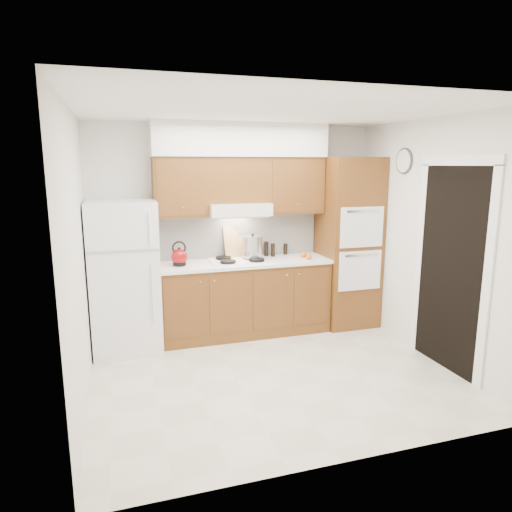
{
  "coord_description": "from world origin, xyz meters",
  "views": [
    {
      "loc": [
        -1.46,
        -4.11,
        2.11
      ],
      "look_at": [
        -0.05,
        0.45,
        1.15
      ],
      "focal_mm": 32.0,
      "sensor_mm": 36.0,
      "label": 1
    }
  ],
  "objects_px": {
    "oven_cabinet": "(348,243)",
    "stock_pot": "(253,247)",
    "kettle": "(179,257)",
    "fridge": "(125,276)"
  },
  "relations": [
    {
      "from": "oven_cabinet",
      "to": "stock_pot",
      "type": "bearing_deg",
      "value": 176.15
    },
    {
      "from": "kettle",
      "to": "oven_cabinet",
      "type": "bearing_deg",
      "value": -0.03
    },
    {
      "from": "kettle",
      "to": "stock_pot",
      "type": "bearing_deg",
      "value": 5.8
    },
    {
      "from": "oven_cabinet",
      "to": "kettle",
      "type": "distance_m",
      "value": 2.22
    },
    {
      "from": "fridge",
      "to": "stock_pot",
      "type": "height_order",
      "value": "fridge"
    },
    {
      "from": "fridge",
      "to": "oven_cabinet",
      "type": "distance_m",
      "value": 2.86
    },
    {
      "from": "kettle",
      "to": "stock_pot",
      "type": "distance_m",
      "value": 0.94
    },
    {
      "from": "oven_cabinet",
      "to": "kettle",
      "type": "bearing_deg",
      "value": -179.63
    },
    {
      "from": "oven_cabinet",
      "to": "stock_pot",
      "type": "height_order",
      "value": "oven_cabinet"
    },
    {
      "from": "fridge",
      "to": "kettle",
      "type": "distance_m",
      "value": 0.66
    }
  ]
}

